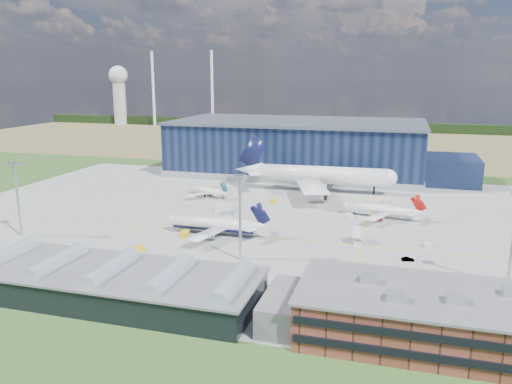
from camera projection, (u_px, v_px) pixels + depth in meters
name	position (u px, v px, depth m)	size (l,w,h in m)	color
ground	(239.00, 225.00, 163.87)	(600.00, 600.00, 0.00)	#2D4E1D
apron	(248.00, 217.00, 173.22)	(220.00, 160.00, 0.08)	#9E9E99
farmland	(331.00, 141.00, 369.66)	(600.00, 220.00, 0.01)	olive
treeline	(343.00, 126.00, 443.58)	(600.00, 8.00, 8.00)	black
horizon_dressing	(145.00, 90.00, 482.98)	(440.20, 18.00, 70.00)	white
hangar	(303.00, 150.00, 249.13)	(145.00, 62.00, 26.10)	#0F1834
ops_building	(423.00, 316.00, 91.81)	(46.00, 23.00, 10.90)	brown
glass_concourse	(126.00, 284.00, 108.64)	(78.00, 23.00, 8.60)	black
light_mast_west	(16.00, 187.00, 148.45)	(2.60, 2.60, 23.00)	#AEB0B5
light_mast_center	(240.00, 204.00, 129.58)	(2.60, 2.60, 23.00)	#AEB0B5
airliner_navy	(214.00, 218.00, 152.55)	(33.72, 32.99, 11.00)	white
airliner_red	(380.00, 205.00, 170.84)	(28.61, 27.99, 9.33)	white
airliner_widebody	(323.00, 166.00, 207.70)	(68.22, 66.74, 22.25)	white
airliner_regional	(206.00, 187.00, 201.53)	(22.85, 22.35, 7.45)	white
gse_tug_a	(185.00, 234.00, 151.70)	(2.43, 3.97, 1.66)	yellow
gse_tug_b	(139.00, 249.00, 139.36)	(2.15, 3.23, 1.40)	yellow
gse_van_a	(223.00, 208.00, 180.42)	(2.46, 5.64, 2.46)	silver
gse_cart_a	(428.00, 245.00, 142.34)	(1.98, 2.97, 1.29)	silver
gse_tug_c	(273.00, 201.00, 192.09)	(1.86, 2.97, 1.30)	yellow
gse_cart_b	(349.00, 216.00, 171.65)	(2.13, 3.20, 1.39)	silver
gse_van_c	(285.00, 285.00, 113.58)	(2.67, 5.57, 2.67)	silver
airstair	(359.00, 237.00, 145.86)	(2.19, 5.49, 3.51)	silver
car_a	(336.00, 291.00, 112.30)	(1.57, 3.90, 1.33)	#99999E
car_b	(408.00, 259.00, 131.74)	(1.16, 3.32, 1.09)	#99999E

